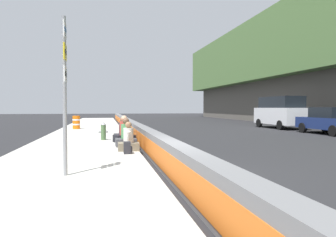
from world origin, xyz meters
name	(u,v)px	position (x,y,z in m)	size (l,w,h in m)	color
ground_plane	(174,178)	(0.00, 0.00, 0.00)	(160.00, 160.00, 0.00)	#232326
sidewalk_strip	(59,180)	(0.00, 2.65, 0.07)	(80.00, 4.40, 0.14)	#B5B2A8
jersey_barrier	(174,160)	(0.00, 0.00, 0.42)	(76.00, 0.45, 0.85)	slate
route_sign_post	(65,83)	(0.10, 2.52, 2.23)	(0.44, 0.09, 3.60)	gray
fire_hydrant	(103,131)	(7.90, 1.71, 0.59)	(0.26, 0.46, 0.88)	#47663D
seated_person_foreground	(128,141)	(4.00, 0.81, 0.47)	(0.67, 0.76, 1.04)	#706651
seated_person_middle	(126,137)	(5.25, 0.81, 0.50)	(0.73, 0.84, 1.14)	#424247
seated_person_rear	(124,134)	(6.73, 0.79, 0.51)	(0.93, 1.02, 1.19)	black
seated_person_far	(123,133)	(8.06, 0.80, 0.47)	(0.77, 0.86, 1.04)	#424247
backpack	(127,148)	(3.20, 0.90, 0.33)	(0.32, 0.28, 0.40)	#232328
construction_barrel	(76,122)	(16.04, 3.67, 0.62)	(0.54, 0.54, 0.95)	orange
parked_car_third	(330,121)	(9.95, -12.24, 0.86)	(4.50, 1.95, 1.71)	navy
parked_car_fourth	(280,112)	(15.66, -12.25, 1.35)	(5.10, 2.10, 2.56)	silver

